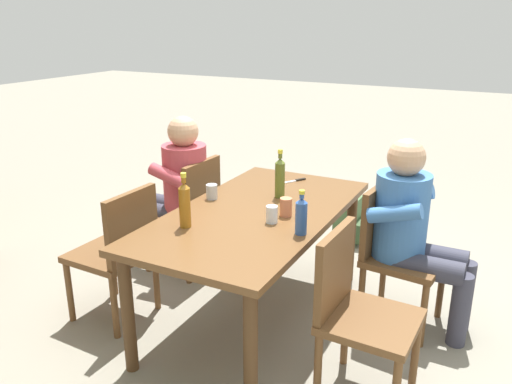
# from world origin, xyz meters

# --- Properties ---
(ground_plane) EXTENTS (24.00, 24.00, 0.00)m
(ground_plane) POSITION_xyz_m (0.00, 0.00, 0.00)
(ground_plane) COLOR gray
(dining_table) EXTENTS (1.70, 0.90, 0.73)m
(dining_table) POSITION_xyz_m (0.00, 0.00, 0.65)
(dining_table) COLOR brown
(dining_table) RESTS_ON ground_plane
(chair_near_right) EXTENTS (0.48, 0.48, 0.87)m
(chair_near_right) POSITION_xyz_m (0.39, -0.75, 0.49)
(chair_near_right) COLOR brown
(chair_near_right) RESTS_ON ground_plane
(chair_far_right) EXTENTS (0.45, 0.45, 0.87)m
(chair_far_right) POSITION_xyz_m (0.38, 0.75, 0.49)
(chair_far_right) COLOR brown
(chair_far_right) RESTS_ON ground_plane
(chair_far_left) EXTENTS (0.45, 0.45, 0.87)m
(chair_far_left) POSITION_xyz_m (-0.38, 0.75, 0.49)
(chair_far_left) COLOR brown
(chair_far_left) RESTS_ON ground_plane
(chair_near_left) EXTENTS (0.46, 0.46, 0.87)m
(chair_near_left) POSITION_xyz_m (-0.38, -0.75, 0.49)
(chair_near_left) COLOR brown
(chair_near_left) RESTS_ON ground_plane
(person_in_white_shirt) EXTENTS (0.47, 0.62, 1.18)m
(person_in_white_shirt) POSITION_xyz_m (0.38, -0.86, 0.66)
(person_in_white_shirt) COLOR #3D70B2
(person_in_white_shirt) RESTS_ON ground_plane
(person_in_plaid_shirt) EXTENTS (0.47, 0.62, 1.18)m
(person_in_plaid_shirt) POSITION_xyz_m (0.38, 0.86, 0.66)
(person_in_plaid_shirt) COLOR #B7424C
(person_in_plaid_shirt) RESTS_ON ground_plane
(bottle_amber) EXTENTS (0.06, 0.06, 0.31)m
(bottle_amber) POSITION_xyz_m (-0.40, 0.23, 0.87)
(bottle_amber) COLOR #996019
(bottle_amber) RESTS_ON dining_table
(bottle_olive) EXTENTS (0.06, 0.06, 0.31)m
(bottle_olive) POSITION_xyz_m (0.30, -0.02, 0.87)
(bottle_olive) COLOR #566623
(bottle_olive) RESTS_ON dining_table
(bottle_blue) EXTENTS (0.06, 0.06, 0.25)m
(bottle_blue) POSITION_xyz_m (-0.19, -0.37, 0.84)
(bottle_blue) COLOR #2D56A3
(bottle_blue) RESTS_ON dining_table
(cup_terracotta) EXTENTS (0.07, 0.07, 0.11)m
(cup_terracotta) POSITION_xyz_m (0.01, -0.19, 0.79)
(cup_terracotta) COLOR #BC6B47
(cup_terracotta) RESTS_ON dining_table
(cup_steel) EXTENTS (0.07, 0.07, 0.09)m
(cup_steel) POSITION_xyz_m (0.07, 0.35, 0.78)
(cup_steel) COLOR #B2B7BC
(cup_steel) RESTS_ON dining_table
(cup_glass) EXTENTS (0.07, 0.07, 0.10)m
(cup_glass) POSITION_xyz_m (-0.12, -0.16, 0.78)
(cup_glass) COLOR silver
(cup_glass) RESTS_ON dining_table
(table_knife) EXTENTS (0.21, 0.15, 0.01)m
(table_knife) POSITION_xyz_m (0.64, 0.04, 0.74)
(table_knife) COLOR silver
(table_knife) RESTS_ON dining_table
(backpack_by_near_side) EXTENTS (0.32, 0.22, 0.38)m
(backpack_by_near_side) POSITION_xyz_m (1.42, -0.16, 0.18)
(backpack_by_near_side) COLOR #47663D
(backpack_by_near_side) RESTS_ON ground_plane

